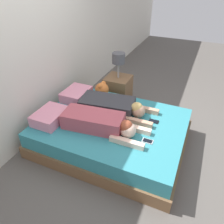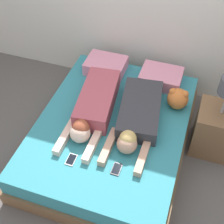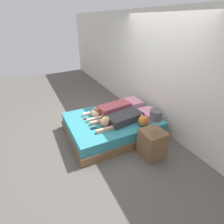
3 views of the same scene
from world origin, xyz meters
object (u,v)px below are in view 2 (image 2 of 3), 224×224
bed (112,134)px  plush_toy (178,98)px  pillow_head_right (161,77)px  nightstand (216,127)px  person_left (94,107)px  person_right (137,117)px  cell_phone_left (71,160)px  cell_phone_right (117,169)px  pillow_head_left (106,66)px

bed → plush_toy: (0.58, 0.44, 0.32)m
pillow_head_right → plush_toy: size_ratio=1.98×
pillow_head_right → nightstand: 0.83m
bed → person_left: (-0.22, 0.06, 0.30)m
person_right → nightstand: 0.85m
pillow_head_right → plush_toy: 0.42m
person_right → cell_phone_left: (-0.45, -0.64, -0.08)m
cell_phone_right → nightstand: bearing=46.9°
cell_phone_right → nightstand: nightstand is taller
bed → cell_phone_left: 0.64m
nightstand → bed: bearing=-161.8°
person_right → plush_toy: size_ratio=4.86×
pillow_head_left → cell_phone_right: (0.56, -1.30, -0.07)m
pillow_head_right → cell_phone_right: size_ratio=3.50×
plush_toy → pillow_head_right: bearing=126.9°
pillow_head_right → bed: bearing=-113.6°
pillow_head_left → cell_phone_left: size_ratio=3.50×
person_right → plush_toy: 0.50m
cell_phone_left → plush_toy: size_ratio=0.56×
pillow_head_left → cell_phone_left: (0.13, -1.33, -0.07)m
nightstand → person_right: bearing=-161.3°
plush_toy → nightstand: nightstand is taller
bed → cell_phone_right: size_ratio=15.16×
cell_phone_right → nightstand: size_ratio=0.13×
pillow_head_left → cell_phone_right: pillow_head_left is taller
cell_phone_right → person_right: bearing=87.7°
pillow_head_right → cell_phone_right: bearing=-95.1°
pillow_head_left → person_left: 0.72m
pillow_head_left → cell_phone_left: bearing=-84.5°
person_left → cell_phone_left: 0.63m
bed → cell_phone_right: (0.22, -0.53, 0.21)m
pillow_head_left → pillow_head_right: 0.67m
cell_phone_left → cell_phone_right: bearing=4.9°
pillow_head_left → cell_phone_left: pillow_head_left is taller
pillow_head_right → person_right: bearing=-97.4°
bed → person_left: person_left is taller
bed → pillow_head_right: pillow_head_right is taller
person_right → plush_toy: plush_toy is taller
person_right → nightstand: bearing=18.7°
pillow_head_left → plush_toy: bearing=-19.8°
person_left → plush_toy: size_ratio=4.89×
bed → person_right: 0.38m
person_right → pillow_head_left: bearing=129.8°
bed → pillow_head_left: 0.88m
person_right → cell_phone_right: (-0.02, -0.60, -0.08)m
pillow_head_left → person_left: (0.12, -0.71, 0.03)m
pillow_head_left → cell_phone_right: 1.41m
cell_phone_right → plush_toy: plush_toy is taller
cell_phone_right → pillow_head_right: bearing=84.9°
bed → plush_toy: 0.80m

